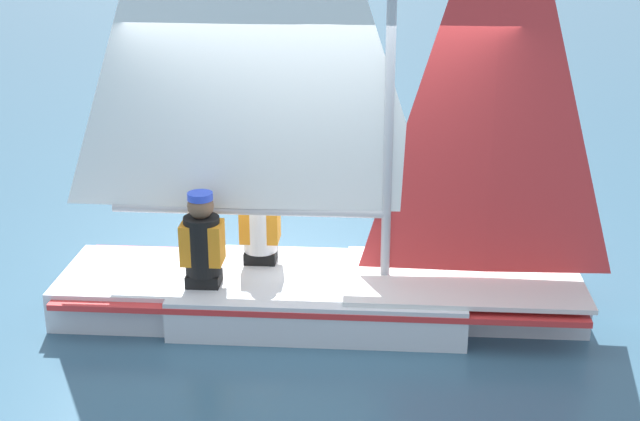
{
  "coord_description": "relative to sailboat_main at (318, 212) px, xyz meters",
  "views": [
    {
      "loc": [
        4.64,
        -5.29,
        3.47
      ],
      "look_at": [
        0.0,
        0.0,
        0.95
      ],
      "focal_mm": 50.0,
      "sensor_mm": 36.0,
      "label": 1
    }
  ],
  "objects": [
    {
      "name": "ground_plane",
      "position": [
        0.01,
        0.01,
        -0.94
      ],
      "size": [
        260.0,
        260.0,
        0.0
      ],
      "primitive_type": "plane",
      "color": "#38607A"
    },
    {
      "name": "sailboat_main",
      "position": [
        0.0,
        0.0,
        0.0
      ],
      "size": [
        4.27,
        3.68,
        5.66
      ],
      "rotation": [
        0.0,
        0.0,
        0.65
      ],
      "color": "silver",
      "rests_on": "ground_plane"
    },
    {
      "name": "sailor_helm",
      "position": [
        -0.61,
        -0.09,
        -0.32
      ],
      "size": [
        0.43,
        0.42,
        1.16
      ],
      "rotation": [
        0.0,
        0.0,
        0.65
      ],
      "color": "black",
      "rests_on": "ground_plane"
    },
    {
      "name": "sailor_crew",
      "position": [
        -0.61,
        -0.77,
        -0.31
      ],
      "size": [
        0.43,
        0.42,
        1.16
      ],
      "rotation": [
        0.0,
        0.0,
        0.65
      ],
      "color": "black",
      "rests_on": "ground_plane"
    }
  ]
}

